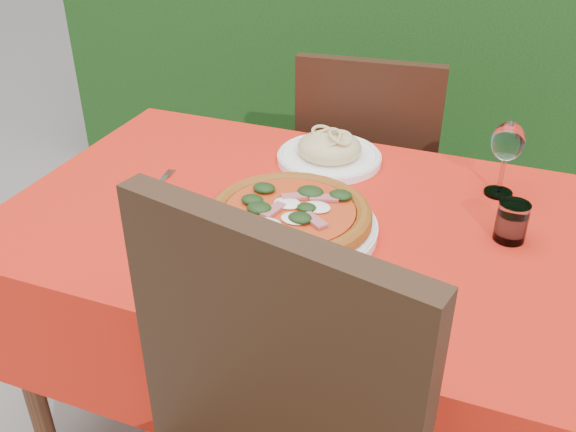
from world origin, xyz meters
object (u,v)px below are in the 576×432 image
(chair_far, at_px, (368,173))
(pasta_plate, at_px, (329,152))
(wine_glass, at_px, (507,145))
(fork, at_px, (156,187))
(pizza_plate, at_px, (290,219))
(water_glass, at_px, (511,224))

(chair_far, xyz_separation_m, pasta_plate, (-0.02, -0.37, 0.24))
(chair_far, xyz_separation_m, wine_glass, (0.41, -0.39, 0.34))
(pasta_plate, bearing_deg, fork, -139.61)
(pasta_plate, distance_m, wine_glass, 0.44)
(pasta_plate, xyz_separation_m, fork, (-0.34, -0.29, -0.02))
(fork, bearing_deg, pizza_plate, -17.25)
(chair_far, distance_m, pizza_plate, 0.76)
(chair_far, bearing_deg, fork, 55.75)
(chair_far, distance_m, water_glass, 0.78)
(chair_far, bearing_deg, pizza_plate, 85.04)
(chair_far, distance_m, wine_glass, 0.66)
(water_glass, bearing_deg, pizza_plate, -162.48)
(chair_far, bearing_deg, pasta_plate, 81.48)
(pizza_plate, height_order, pasta_plate, pasta_plate)
(wine_glass, height_order, fork, wine_glass)
(chair_far, bearing_deg, wine_glass, 130.73)
(pizza_plate, relative_size, wine_glass, 2.06)
(pasta_plate, height_order, fork, pasta_plate)
(water_glass, bearing_deg, wine_glass, 101.58)
(water_glass, height_order, wine_glass, wine_glass)
(wine_glass, bearing_deg, water_glass, -78.42)
(pizza_plate, height_order, wine_glass, wine_glass)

